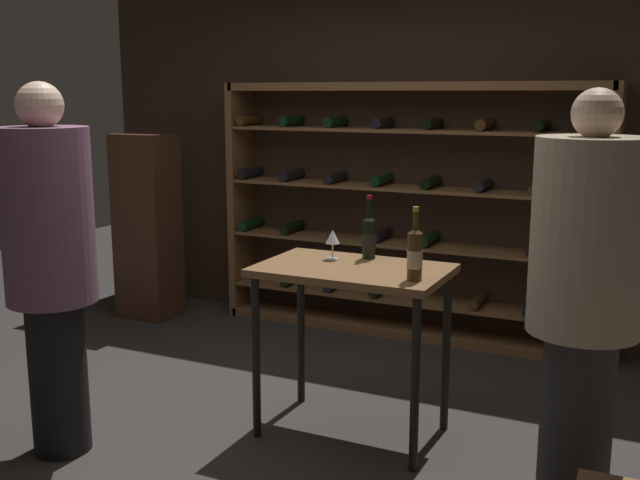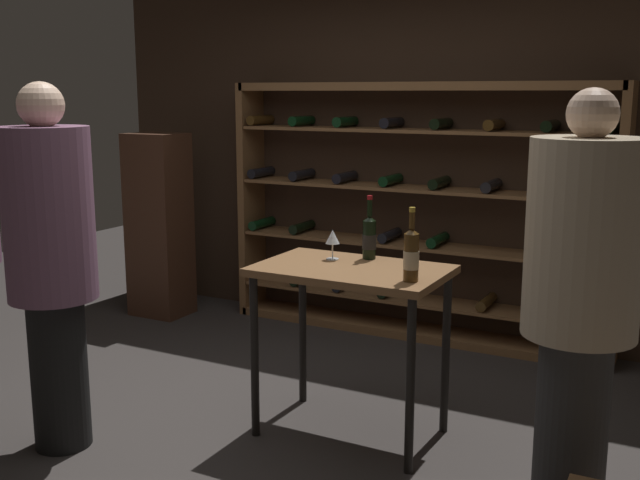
# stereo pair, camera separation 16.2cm
# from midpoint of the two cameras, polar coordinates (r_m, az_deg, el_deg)

# --- Properties ---
(ground_plane) EXTENTS (10.20, 10.20, 0.00)m
(ground_plane) POSITION_cam_midpoint_polar(r_m,az_deg,el_deg) (4.28, -3.30, -13.84)
(ground_plane) COLOR #383330
(back_wall) EXTENTS (5.17, 0.10, 2.88)m
(back_wall) POSITION_cam_midpoint_polar(r_m,az_deg,el_deg) (5.79, 7.46, 7.40)
(back_wall) COLOR #3D2B1E
(back_wall) RESTS_ON ground
(wine_rack) EXTENTS (2.90, 0.32, 1.88)m
(wine_rack) POSITION_cam_midpoint_polar(r_m,az_deg,el_deg) (5.60, 7.92, 2.10)
(wine_rack) COLOR brown
(wine_rack) RESTS_ON ground
(tasting_table) EXTENTS (0.97, 0.62, 0.92)m
(tasting_table) POSITION_cam_midpoint_polar(r_m,az_deg,el_deg) (3.94, 3.55, -3.77)
(tasting_table) COLOR brown
(tasting_table) RESTS_ON ground
(person_guest_plum_blouse) EXTENTS (0.44, 0.44, 1.86)m
(person_guest_plum_blouse) POSITION_cam_midpoint_polar(r_m,az_deg,el_deg) (3.95, -18.50, -0.94)
(person_guest_plum_blouse) COLOR black
(person_guest_plum_blouse) RESTS_ON ground
(person_bystander_dark_jacket) EXTENTS (0.48, 0.48, 1.82)m
(person_bystander_dark_jacket) POSITION_cam_midpoint_polar(r_m,az_deg,el_deg) (3.42, 20.36, -3.23)
(person_bystander_dark_jacket) COLOR #2C2C2C
(person_bystander_dark_jacket) RESTS_ON ground
(display_cabinet) EXTENTS (0.44, 0.36, 1.48)m
(display_cabinet) POSITION_cam_midpoint_polar(r_m,az_deg,el_deg) (6.26, -11.29, 1.10)
(display_cabinet) COLOR #4C2D1E
(display_cabinet) RESTS_ON ground
(wine_bottle_red_label) EXTENTS (0.07, 0.07, 0.35)m
(wine_bottle_red_label) POSITION_cam_midpoint_polar(r_m,az_deg,el_deg) (4.08, 4.87, 0.23)
(wine_bottle_red_label) COLOR black
(wine_bottle_red_label) RESTS_ON tasting_table
(wine_bottle_black_capsule) EXTENTS (0.08, 0.08, 0.36)m
(wine_bottle_black_capsule) POSITION_cam_midpoint_polar(r_m,az_deg,el_deg) (3.61, 8.17, -1.10)
(wine_bottle_black_capsule) COLOR #4C3314
(wine_bottle_black_capsule) RESTS_ON tasting_table
(wine_glass_stemmed_left) EXTENTS (0.08, 0.08, 0.16)m
(wine_glass_stemmed_left) POSITION_cam_midpoint_polar(r_m,az_deg,el_deg) (4.05, 2.10, 0.14)
(wine_glass_stemmed_left) COLOR silver
(wine_glass_stemmed_left) RESTS_ON tasting_table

